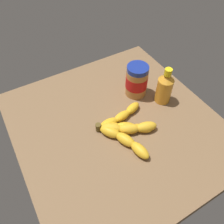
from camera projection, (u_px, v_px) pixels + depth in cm
name	position (u px, v px, depth cm)	size (l,w,h in cm)	color
ground_plane	(117.00, 127.00, 85.34)	(74.52, 70.95, 4.55)	brown
banana_bunch	(125.00, 129.00, 79.97)	(23.37, 20.37, 3.76)	gold
peanut_butter_jar	(137.00, 81.00, 89.18)	(8.59, 8.59, 13.37)	#B27238
honey_bottle	(165.00, 87.00, 86.45)	(6.03, 6.03, 15.40)	orange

